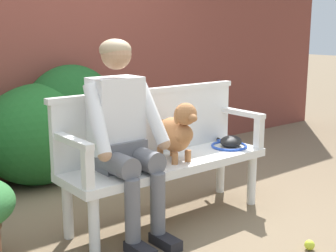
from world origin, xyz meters
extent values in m
plane|color=#7A664C|center=(0.00, 0.00, 0.00)|extent=(40.00, 40.00, 0.00)
cube|color=brown|center=(0.00, 1.76, 1.32)|extent=(8.00, 0.30, 2.64)
ellipsoid|color=#194C1E|center=(-0.05, 1.39, 0.53)|extent=(0.99, 0.69, 1.07)
ellipsoid|color=#1E5B23|center=(-0.37, 1.36, 0.46)|extent=(1.15, 0.79, 0.92)
cube|color=white|center=(0.00, 0.00, 0.43)|extent=(1.61, 0.47, 0.06)
cylinder|color=white|center=(-0.72, -0.18, 0.20)|extent=(0.07, 0.07, 0.40)
cylinder|color=white|center=(0.72, -0.18, 0.20)|extent=(0.07, 0.07, 0.40)
cylinder|color=white|center=(-0.72, 0.18, 0.20)|extent=(0.07, 0.07, 0.40)
cylinder|color=white|center=(0.72, 0.18, 0.20)|extent=(0.07, 0.07, 0.40)
cube|color=white|center=(0.00, 0.21, 0.69)|extent=(1.61, 0.05, 0.46)
cube|color=white|center=(0.00, 0.21, 0.94)|extent=(1.65, 0.06, 0.04)
cube|color=white|center=(-0.76, -0.20, 0.58)|extent=(0.06, 0.06, 0.24)
cube|color=white|center=(-0.76, 0.00, 0.72)|extent=(0.06, 0.47, 0.04)
cube|color=white|center=(0.76, -0.20, 0.58)|extent=(0.06, 0.06, 0.24)
cube|color=white|center=(0.76, 0.00, 0.72)|extent=(0.06, 0.47, 0.04)
cube|color=black|center=(-0.49, -0.34, 0.04)|extent=(0.10, 0.24, 0.07)
cylinder|color=slate|center=(-0.49, -0.26, 0.28)|extent=(0.10, 0.10, 0.41)
cylinder|color=slate|center=(-0.49, -0.10, 0.54)|extent=(0.15, 0.31, 0.15)
cube|color=black|center=(-0.29, -0.34, 0.04)|extent=(0.10, 0.24, 0.07)
cylinder|color=slate|center=(-0.29, -0.26, 0.28)|extent=(0.10, 0.10, 0.41)
cylinder|color=slate|center=(-0.29, -0.10, 0.54)|extent=(0.15, 0.31, 0.15)
cube|color=slate|center=(-0.39, 0.05, 0.56)|extent=(0.32, 0.24, 0.20)
cube|color=white|center=(-0.39, 0.07, 0.82)|extent=(0.34, 0.22, 0.52)
cylinder|color=white|center=(-0.60, -0.04, 0.84)|extent=(0.14, 0.32, 0.44)
sphere|color=tan|center=(-0.62, -0.16, 0.64)|extent=(0.09, 0.09, 0.09)
cylinder|color=white|center=(-0.18, -0.04, 0.84)|extent=(0.14, 0.32, 0.44)
sphere|color=tan|center=(-0.16, -0.16, 0.64)|extent=(0.09, 0.09, 0.09)
sphere|color=tan|center=(-0.39, 0.05, 1.23)|extent=(0.20, 0.20, 0.20)
ellipsoid|color=tan|center=(-0.39, 0.06, 1.26)|extent=(0.21, 0.21, 0.14)
cylinder|color=#AD7042|center=(-0.03, -0.12, 0.50)|extent=(0.05, 0.05, 0.08)
cylinder|color=#AD7042|center=(0.08, -0.13, 0.50)|extent=(0.05, 0.05, 0.08)
cylinder|color=#AD7042|center=(-0.02, 0.07, 0.50)|extent=(0.05, 0.05, 0.08)
cylinder|color=#AD7042|center=(0.09, 0.06, 0.50)|extent=(0.05, 0.05, 0.08)
ellipsoid|color=#AD7042|center=(0.03, -0.03, 0.65)|extent=(0.23, 0.33, 0.25)
sphere|color=#AD7042|center=(0.02, -0.14, 0.67)|extent=(0.15, 0.15, 0.15)
sphere|color=#AD7042|center=(0.02, -0.17, 0.82)|extent=(0.16, 0.16, 0.16)
ellipsoid|color=#AD7042|center=(0.01, -0.24, 0.81)|extent=(0.07, 0.10, 0.06)
ellipsoid|color=#AD7042|center=(-0.05, -0.15, 0.81)|extent=(0.05, 0.04, 0.11)
ellipsoid|color=#AD7042|center=(0.09, -0.17, 0.81)|extent=(0.05, 0.04, 0.11)
sphere|color=#AD7042|center=(0.04, 0.12, 0.70)|extent=(0.07, 0.07, 0.07)
torus|color=blue|center=(0.61, -0.03, 0.47)|extent=(0.37, 0.37, 0.02)
cylinder|color=silver|center=(0.61, -0.03, 0.46)|extent=(0.25, 0.25, 0.00)
cube|color=blue|center=(0.67, 0.13, 0.48)|extent=(0.06, 0.08, 0.02)
cylinder|color=black|center=(0.72, 0.26, 0.48)|extent=(0.10, 0.22, 0.03)
ellipsoid|color=black|center=(0.62, -0.03, 0.51)|extent=(0.27, 0.25, 0.09)
sphere|color=#CCDB33|center=(0.40, -0.95, 0.03)|extent=(0.07, 0.07, 0.07)
camera|label=1|loc=(-2.02, -2.52, 1.40)|focal=49.36mm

